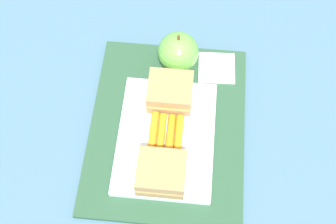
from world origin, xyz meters
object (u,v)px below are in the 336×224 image
Objects in this scene: sandwich_half_right at (170,92)px; sandwich_half_left at (161,173)px; food_tray at (166,137)px; apple at (178,52)px; carrot_sticks_bundle at (166,134)px; paper_napkin at (217,68)px.

sandwich_half_left is at bearing 180.00° from sandwich_half_right.
food_tray is 2.60× the size of apple.
food_tray is 2.88× the size of sandwich_half_right.
carrot_sticks_bundle is 0.88× the size of apple.
paper_napkin is at bearing -92.88° from apple.
food_tray is 3.29× the size of paper_napkin.
apple reaches higher than sandwich_half_left.
sandwich_half_left is 0.08m from carrot_sticks_bundle.
food_tray is 2.95× the size of carrot_sticks_bundle.
sandwich_half_left is at bearing 180.00° from food_tray.
sandwich_half_left reaches higher than food_tray.
food_tray is 0.17m from apple.
food_tray is 0.18m from paper_napkin.
carrot_sticks_bundle is 0.18m from paper_napkin.
sandwich_half_right is 0.09m from apple.
food_tray is at bearing -161.40° from carrot_sticks_bundle.
paper_napkin is at bearing -27.77° from carrot_sticks_bundle.
carrot_sticks_bundle is at bearing 18.60° from food_tray.
paper_napkin is at bearing -45.58° from sandwich_half_right.
apple is (0.16, -0.01, 0.03)m from food_tray.
food_tray is at bearing 180.00° from sandwich_half_right.
apple is (0.24, -0.01, 0.00)m from sandwich_half_left.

